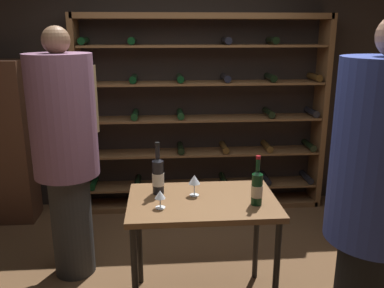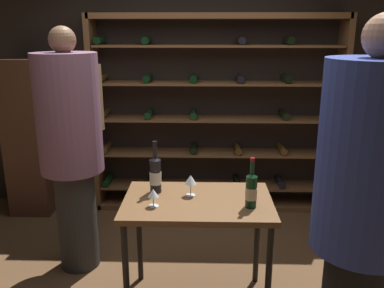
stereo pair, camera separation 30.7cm
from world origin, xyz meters
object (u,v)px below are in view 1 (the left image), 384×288
object	(u,v)px
person_guest_blue_shirt	(377,196)
wine_glass_stemmed_right	(160,195)
wine_bottle_green_slim	(257,187)
person_host_in_suit	(65,146)
wine_glass_stemmed_center	(194,180)
wine_bottle_amber_reserve	(158,175)
tasting_table	(202,212)
display_cabinet	(9,143)
wine_rack	(202,116)

from	to	relation	value
person_guest_blue_shirt	wine_glass_stemmed_right	world-z (taller)	person_guest_blue_shirt
person_guest_blue_shirt	wine_bottle_green_slim	size ratio (longest dim) A/B	5.96
person_host_in_suit	wine_glass_stemmed_right	distance (m)	0.98
wine_glass_stemmed_right	wine_glass_stemmed_center	world-z (taller)	wine_glass_stemmed_center
person_guest_blue_shirt	wine_bottle_amber_reserve	size ratio (longest dim) A/B	5.36
tasting_table	display_cabinet	world-z (taller)	display_cabinet
display_cabinet	wine_glass_stemmed_right	world-z (taller)	display_cabinet
display_cabinet	wine_glass_stemmed_center	world-z (taller)	display_cabinet
wine_rack	person_guest_blue_shirt	xyz separation A→B (m)	(0.68, -2.47, 0.07)
wine_rack	person_host_in_suit	size ratio (longest dim) A/B	1.35
person_guest_blue_shirt	tasting_table	bearing A→B (deg)	-105.40
person_host_in_suit	wine_glass_stemmed_right	xyz separation A→B (m)	(0.74, -0.62, -0.18)
tasting_table	wine_bottle_amber_reserve	distance (m)	0.41
wine_bottle_green_slim	wine_glass_stemmed_center	xyz separation A→B (m)	(-0.41, 0.19, -0.01)
tasting_table	wine_glass_stemmed_right	xyz separation A→B (m)	(-0.30, -0.12, 0.19)
wine_rack	wine_bottle_amber_reserve	size ratio (longest dim) A/B	7.09
person_host_in_suit	wine_glass_stemmed_center	distance (m)	1.08
wine_rack	display_cabinet	distance (m)	2.07
wine_bottle_amber_reserve	tasting_table	bearing A→B (deg)	-23.21
wine_glass_stemmed_right	wine_glass_stemmed_center	size ratio (longest dim) A/B	0.81
person_host_in_suit	wine_bottle_green_slim	size ratio (longest dim) A/B	5.82
tasting_table	display_cabinet	distance (m)	2.45
tasting_table	display_cabinet	bearing A→B (deg)	139.89
wine_glass_stemmed_right	wine_bottle_amber_reserve	bearing A→B (deg)	92.94
person_host_in_suit	wine_glass_stemmed_right	world-z (taller)	person_host_in_suit
wine_rack	person_guest_blue_shirt	size ratio (longest dim) A/B	1.32
person_host_in_suit	person_guest_blue_shirt	world-z (taller)	person_guest_blue_shirt
person_guest_blue_shirt	display_cabinet	distance (m)	3.58
person_host_in_suit	display_cabinet	world-z (taller)	person_host_in_suit
person_host_in_suit	wine_glass_stemmed_center	bearing A→B (deg)	85.13
person_host_in_suit	display_cabinet	distance (m)	1.39
person_host_in_suit	tasting_table	bearing A→B (deg)	82.77
display_cabinet	wine_bottle_green_slim	distance (m)	2.80
wine_bottle_amber_reserve	wine_bottle_green_slim	bearing A→B (deg)	-20.17
person_host_in_suit	wine_glass_stemmed_center	size ratio (longest dim) A/B	13.02
wine_glass_stemmed_right	person_host_in_suit	bearing A→B (deg)	140.11
tasting_table	person_guest_blue_shirt	world-z (taller)	person_guest_blue_shirt
person_host_in_suit	wine_rack	bearing A→B (deg)	154.38
tasting_table	wine_bottle_amber_reserve	bearing A→B (deg)	156.79
person_host_in_suit	wine_glass_stemmed_right	bearing A→B (deg)	68.50
wine_rack	wine_glass_stemmed_right	size ratio (longest dim) A/B	21.70
person_guest_blue_shirt	display_cabinet	world-z (taller)	person_guest_blue_shirt
wine_glass_stemmed_center	wine_glass_stemmed_right	bearing A→B (deg)	-141.50
wine_rack	wine_bottle_amber_reserve	world-z (taller)	wine_rack
tasting_table	wine_glass_stemmed_right	bearing A→B (deg)	-157.87
wine_bottle_amber_reserve	wine_rack	bearing A→B (deg)	73.24
wine_rack	tasting_table	bearing A→B (deg)	-95.80
wine_rack	display_cabinet	size ratio (longest dim) A/B	1.60
wine_rack	wine_glass_stemmed_center	xyz separation A→B (m)	(-0.23, -1.68, -0.11)
wine_rack	tasting_table	distance (m)	1.79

